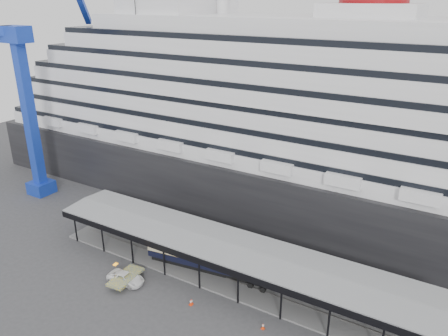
{
  "coord_description": "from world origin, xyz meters",
  "views": [
    {
      "loc": [
        24.33,
        -38.38,
        35.83
      ],
      "look_at": [
        -3.37,
        8.0,
        14.52
      ],
      "focal_mm": 35.0,
      "sensor_mm": 36.0,
      "label": 1
    }
  ],
  "objects": [
    {
      "name": "ground",
      "position": [
        0.0,
        0.0,
        0.0
      ],
      "size": [
        200.0,
        200.0,
        0.0
      ],
      "primitive_type": "plane",
      "color": "#38383B",
      "rests_on": "ground"
    },
    {
      "name": "cruise_ship",
      "position": [
        0.05,
        32.0,
        18.35
      ],
      "size": [
        130.0,
        30.0,
        43.9
      ],
      "color": "black",
      "rests_on": "ground"
    },
    {
      "name": "platform_canopy",
      "position": [
        0.0,
        5.0,
        2.36
      ],
      "size": [
        56.0,
        9.18,
        5.3
      ],
      "color": "slate",
      "rests_on": "ground"
    },
    {
      "name": "crane_blue",
      "position": [
        -45.11,
        10.62,
        19.96
      ],
      "size": [
        22.63,
        19.19,
        47.6
      ],
      "color": "#1839B6",
      "rests_on": "ground"
    },
    {
      "name": "port_truck",
      "position": [
        -12.01,
        -3.18,
        0.71
      ],
      "size": [
        5.31,
        2.78,
        1.43
      ],
      "primitive_type": "imported",
      "rotation": [
        0.0,
        0.0,
        1.65
      ],
      "color": "white",
      "rests_on": "ground"
    },
    {
      "name": "pullman_carriage",
      "position": [
        -3.18,
        5.0,
        2.38
      ],
      "size": [
        19.93,
        5.27,
        19.41
      ],
      "rotation": [
        0.0,
        0.0,
        0.14
      ],
      "color": "black",
      "rests_on": "ground"
    },
    {
      "name": "traffic_cone_left",
      "position": [
        -1.94,
        -2.3,
        0.4
      ],
      "size": [
        0.45,
        0.45,
        0.81
      ],
      "rotation": [
        0.0,
        0.0,
        0.11
      ],
      "color": "red",
      "rests_on": "ground"
    },
    {
      "name": "traffic_cone_mid",
      "position": [
        -1.94,
        -2.47,
        0.42
      ],
      "size": [
        0.5,
        0.5,
        0.84
      ],
      "rotation": [
        0.0,
        0.0,
        -0.19
      ],
      "color": "red",
      "rests_on": "ground"
    },
    {
      "name": "traffic_cone_right",
      "position": [
        7.62,
        -1.63,
        0.39
      ],
      "size": [
        0.48,
        0.48,
        0.79
      ],
      "rotation": [
        0.0,
        0.0,
        -0.19
      ],
      "color": "red",
      "rests_on": "ground"
    }
  ]
}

